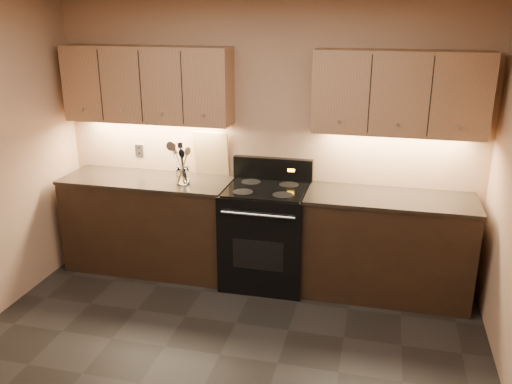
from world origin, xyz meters
TOP-DOWN VIEW (x-y plane):
  - wall_back at (0.00, 2.00)m, footprint 4.00×0.04m
  - counter_left at (-1.10, 1.70)m, footprint 1.62×0.62m
  - counter_right at (1.18, 1.70)m, footprint 1.46×0.62m
  - stove at (0.08, 1.68)m, footprint 0.76×0.68m
  - upper_cab_left at (-1.10, 1.85)m, footprint 1.60×0.30m
  - upper_cab_right at (1.18, 1.85)m, footprint 1.44×0.30m
  - outlet_plate at (-1.30, 1.99)m, footprint 0.08×0.01m
  - utensil_crock at (-0.70, 1.63)m, footprint 0.15×0.15m
  - cutting_board at (-0.53, 1.96)m, footprint 0.34×0.08m
  - wooden_spoon at (-0.74, 1.62)m, footprint 0.16×0.09m
  - black_spoon at (-0.69, 1.66)m, footprint 0.08×0.09m
  - black_turner at (-0.68, 1.60)m, footprint 0.15×0.17m
  - steel_spatula at (-0.68, 1.64)m, footprint 0.19×0.10m
  - steel_skimmer at (-0.67, 1.61)m, footprint 0.22×0.11m

SIDE VIEW (x-z plane):
  - counter_left at x=-1.10m, z-range 0.00..0.93m
  - counter_right at x=1.18m, z-range 0.00..0.93m
  - stove at x=0.08m, z-range -0.09..1.05m
  - utensil_crock at x=-0.70m, z-range 0.92..1.08m
  - black_spoon at x=-0.69m, z-range 0.94..1.25m
  - steel_spatula at x=-0.68m, z-range 0.94..1.29m
  - wooden_spoon at x=-0.74m, z-range 0.94..1.29m
  - outlet_plate at x=-1.30m, z-range 1.06..1.18m
  - black_turner at x=-0.68m, z-range 0.94..1.34m
  - steel_skimmer at x=-0.67m, z-range 0.94..1.34m
  - cutting_board at x=-0.53m, z-range 0.93..1.36m
  - wall_back at x=0.00m, z-range 0.00..2.60m
  - upper_cab_left at x=-1.10m, z-range 1.45..2.15m
  - upper_cab_right at x=1.18m, z-range 1.45..2.15m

